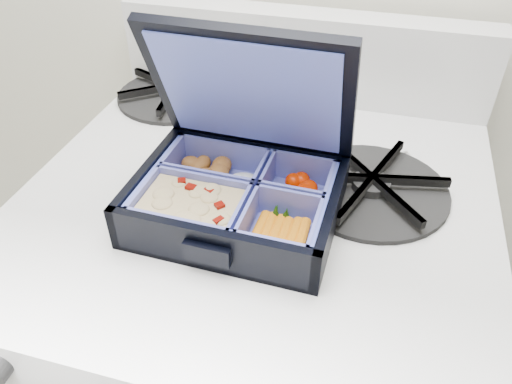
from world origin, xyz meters
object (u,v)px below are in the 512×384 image
(bento_box, at_px, (237,199))
(fork, at_px, (334,172))
(stove, at_px, (259,376))
(burner_grate, at_px, (371,182))

(bento_box, relative_size, fork, 1.11)
(stove, xyz_separation_m, bento_box, (-0.01, -0.06, 0.43))
(bento_box, xyz_separation_m, fork, (0.09, 0.11, -0.02))
(bento_box, bearing_deg, stove, 82.96)
(stove, relative_size, bento_box, 3.81)
(fork, bearing_deg, burner_grate, 33.88)
(stove, bearing_deg, bento_box, -98.77)
(stove, relative_size, fork, 4.23)
(bento_box, xyz_separation_m, burner_grate, (0.13, 0.08, -0.01))
(bento_box, height_order, burner_grate, bento_box)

